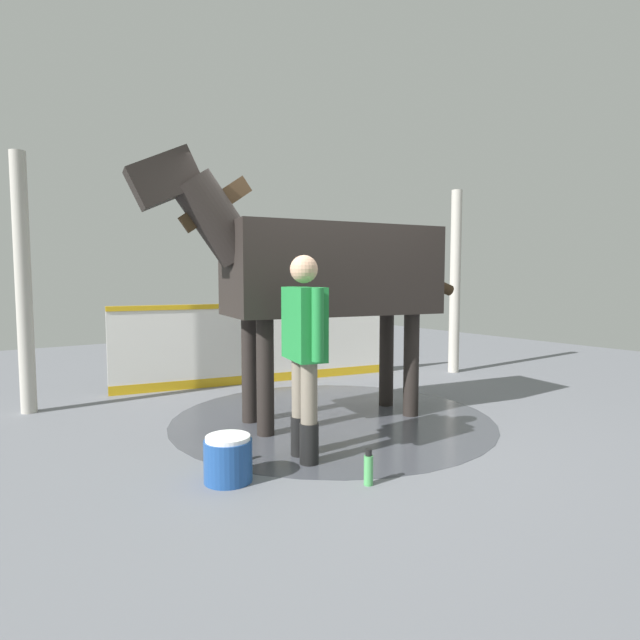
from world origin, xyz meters
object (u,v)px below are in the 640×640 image
object	(u,v)px
horse	(322,270)
bottle_spray	(368,469)
bottle_shampoo	(218,450)
handler	(304,344)
wash_bucket	(228,459)

from	to	relation	value
horse	bottle_spray	bearing A→B (deg)	76.20
horse	bottle_shampoo	world-z (taller)	horse
bottle_shampoo	bottle_spray	bearing A→B (deg)	36.84
horse	handler	world-z (taller)	horse
horse	wash_bucket	bearing A→B (deg)	42.39
wash_bucket	bottle_spray	size ratio (longest dim) A/B	1.35
handler	bottle_shampoo	size ratio (longest dim) A/B	5.95
bottle_shampoo	bottle_spray	xyz separation A→B (m)	(0.94, 0.70, -0.01)
bottle_shampoo	wash_bucket	bearing A→B (deg)	-11.91
wash_bucket	bottle_shampoo	bearing A→B (deg)	168.09
horse	bottle_shampoo	size ratio (longest dim) A/B	12.59
bottle_spray	horse	bearing A→B (deg)	155.57
handler	wash_bucket	xyz separation A→B (m)	(0.06, -0.69, -0.76)
horse	bottle_shampoo	bearing A→B (deg)	33.77
handler	bottle_shampoo	xyz separation A→B (m)	(-0.25, -0.62, -0.80)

